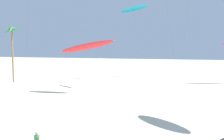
# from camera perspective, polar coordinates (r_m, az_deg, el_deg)

# --- Properties ---
(palm_tree_1) EXTENTS (3.57, 3.65, 10.56)m
(palm_tree_1) POSITION_cam_1_polar(r_m,az_deg,el_deg) (51.95, -21.40, 7.14)
(palm_tree_1) COLOR olive
(palm_tree_1) RESTS_ON ground
(flying_kite_3) EXTENTS (5.97, 5.76, 15.60)m
(flying_kite_3) POSITION_cam_1_polar(r_m,az_deg,el_deg) (53.94, 4.99, 13.47)
(flying_kite_3) COLOR #19B2B7
(flying_kite_3) RESTS_ON ground
(flying_kite_11) EXTENTS (8.04, 8.20, 8.07)m
(flying_kite_11) POSITION_cam_1_polar(r_m,az_deg,el_deg) (36.84, -5.59, 5.25)
(flying_kite_11) COLOR red
(flying_kite_11) RESTS_ON ground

